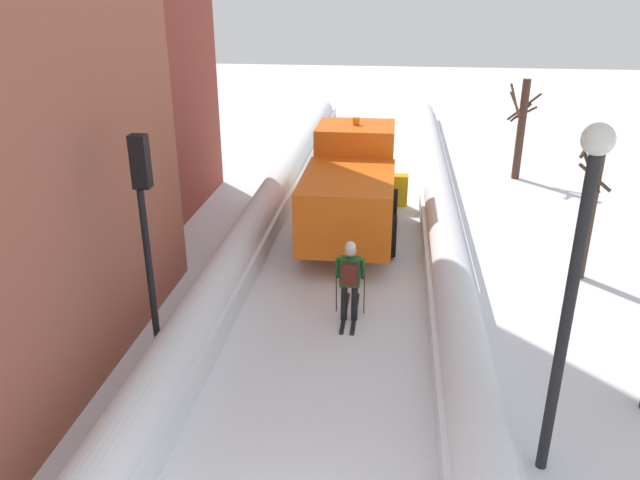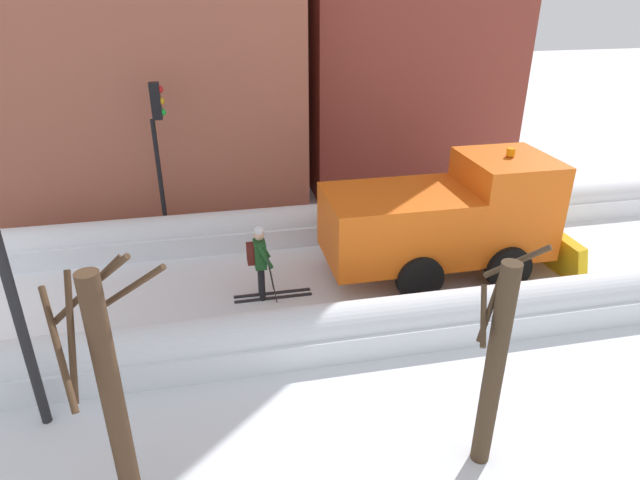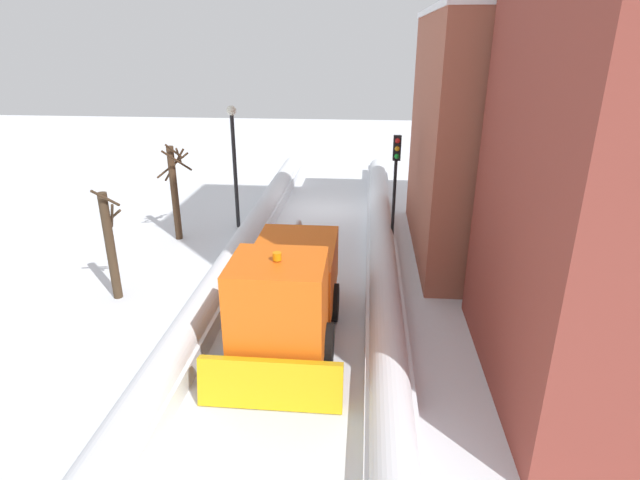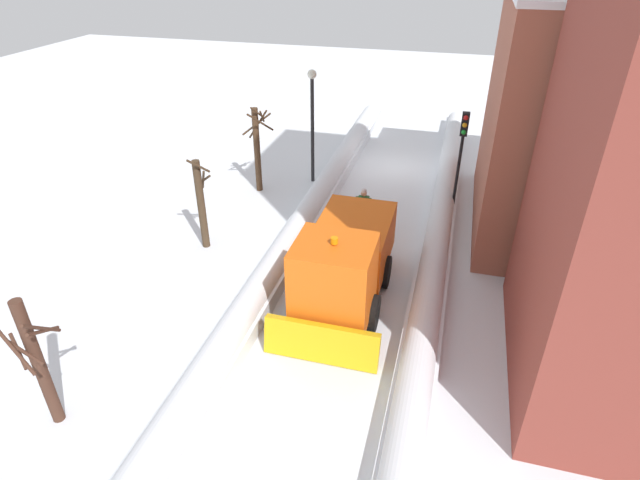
{
  "view_description": "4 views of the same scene",
  "coord_description": "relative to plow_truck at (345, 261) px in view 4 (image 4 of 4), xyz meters",
  "views": [
    {
      "loc": [
        1.15,
        -4.94,
        6.67
      ],
      "look_at": [
        -0.53,
        8.74,
        0.91
      ],
      "focal_mm": 34.72,
      "sensor_mm": 36.0,
      "label": 1
    },
    {
      "loc": [
        11.37,
        5.66,
        6.76
      ],
      "look_at": [
        1.15,
        7.81,
        1.73
      ],
      "focal_mm": 30.97,
      "sensor_mm": 36.0,
      "label": 2
    },
    {
      "loc": [
        -1.89,
        23.03,
        7.56
      ],
      "look_at": [
        -0.52,
        8.05,
        1.65
      ],
      "focal_mm": 28.57,
      "sensor_mm": 36.0,
      "label": 3
    },
    {
      "loc": [
        -2.74,
        24.14,
        10.12
      ],
      "look_at": [
        1.05,
        10.39,
        1.59
      ],
      "focal_mm": 28.88,
      "sensor_mm": 36.0,
      "label": 4
    }
  ],
  "objects": [
    {
      "name": "snowbank_left",
      "position": [
        -2.62,
        -1.24,
        -1.06
      ],
      "size": [
        1.1,
        36.0,
        0.99
      ],
      "color": "white",
      "rests_on": "ground"
    },
    {
      "name": "skier",
      "position": [
        0.32,
        -4.64,
        -0.48
      ],
      "size": [
        0.62,
        1.8,
        1.81
      ],
      "color": "black",
      "rests_on": "ground"
    },
    {
      "name": "bare_tree_far",
      "position": [
        5.56,
        6.42,
        0.4
      ],
      "size": [
        1.11,
        1.15,
        3.57
      ],
      "color": "#492D21",
      "rests_on": "ground"
    },
    {
      "name": "building_brick_near",
      "position": [
        -8.31,
        -7.0,
        2.83
      ],
      "size": [
        8.96,
        8.72,
        8.61
      ],
      "color": "#9E5642",
      "rests_on": "ground"
    },
    {
      "name": "snowbank_right",
      "position": [
        2.54,
        -1.24,
        -1.06
      ],
      "size": [
        1.1,
        36.0,
        0.98
      ],
      "color": "white",
      "rests_on": "ground"
    },
    {
      "name": "bare_tree_mid",
      "position": [
        5.72,
        -1.87,
        0.31
      ],
      "size": [
        0.76,
        0.95,
        3.66
      ],
      "color": "#433221",
      "rests_on": "ground"
    },
    {
      "name": "traffic_light_pole",
      "position": [
        -3.03,
        -6.76,
        1.6
      ],
      "size": [
        0.28,
        0.42,
        4.39
      ],
      "color": "black",
      "rests_on": "ground"
    },
    {
      "name": "bare_tree_near",
      "position": [
        5.57,
        -7.03,
        0.59
      ],
      "size": [
        1.5,
        1.54,
        3.98
      ],
      "color": "#452F1F",
      "rests_on": "ground"
    },
    {
      "name": "ground_plane",
      "position": [
        -0.04,
        -1.24,
        -1.48
      ],
      "size": [
        80.0,
        80.0,
        0.0
      ],
      "primitive_type": "plane",
      "color": "white"
    },
    {
      "name": "plow_truck",
      "position": [
        0.0,
        0.0,
        0.0
      ],
      "size": [
        3.2,
        5.98,
        3.12
      ],
      "color": "orange",
      "rests_on": "ground"
    },
    {
      "name": "street_lamp",
      "position": [
        3.51,
        -8.62,
        1.79
      ],
      "size": [
        0.4,
        0.4,
        5.15
      ],
      "color": "black",
      "rests_on": "ground"
    }
  ]
}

